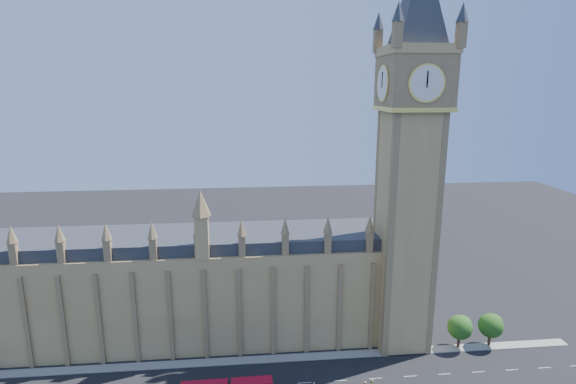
{
  "coord_description": "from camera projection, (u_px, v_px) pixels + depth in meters",
  "views": [
    {
      "loc": [
        0.06,
        -85.5,
        63.12
      ],
      "look_at": [
        9.37,
        10.0,
        40.75
      ],
      "focal_mm": 28.0,
      "sensor_mm": 36.0,
      "label": 1
    }
  ],
  "objects": [
    {
      "name": "palace_westminster",
      "position": [
        148.0,
        288.0,
        113.01
      ],
      "size": [
        120.0,
        20.0,
        28.0
      ],
      "color": "#A5874F",
      "rests_on": "ground"
    },
    {
      "name": "elizabeth_tower",
      "position": [
        411.0,
        126.0,
        101.97
      ],
      "size": [
        20.59,
        20.59,
        105.0
      ],
      "color": "#A5874F",
      "rests_on": "ground"
    },
    {
      "name": "kerb_north",
      "position": [
        249.0,
        360.0,
        106.39
      ],
      "size": [
        160.0,
        3.0,
        0.16
      ],
      "primitive_type": "cube",
      "color": "gray",
      "rests_on": "ground"
    },
    {
      "name": "tree_east_near",
      "position": [
        461.0,
        327.0,
        110.63
      ],
      "size": [
        6.0,
        6.0,
        8.5
      ],
      "color": "#382619",
      "rests_on": "ground"
    },
    {
      "name": "tree_east_far",
      "position": [
        492.0,
        325.0,
        111.39
      ],
      "size": [
        6.0,
        6.0,
        8.5
      ],
      "color": "#382619",
      "rests_on": "ground"
    },
    {
      "name": "cone_a",
      "position": [
        373.0,
        381.0,
        98.52
      ],
      "size": [
        0.57,
        0.57,
        0.73
      ],
      "rotation": [
        0.0,
        0.0,
        -0.31
      ],
      "color": "black",
      "rests_on": "ground"
    },
    {
      "name": "cone_b",
      "position": [
        314.0,
        383.0,
        97.61
      ],
      "size": [
        0.53,
        0.53,
        0.7
      ],
      "rotation": [
        0.0,
        0.0,
        -0.23
      ],
      "color": "black",
      "rests_on": "ground"
    },
    {
      "name": "cone_d",
      "position": [
        365.0,
        382.0,
        97.94
      ],
      "size": [
        0.52,
        0.52,
        0.67
      ],
      "rotation": [
        0.0,
        0.0,
        -0.27
      ],
      "color": "black",
      "rests_on": "ground"
    }
  ]
}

